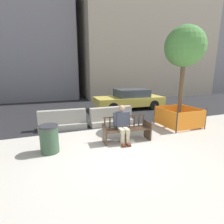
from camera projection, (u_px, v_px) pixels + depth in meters
ground_plane at (119, 157)px, 5.11m from camera, size 200.00×200.00×0.00m
street_asphalt at (73, 105)px, 13.04m from camera, size 120.00×12.00×0.01m
street_bench at (127, 130)px, 6.21m from camera, size 1.72×0.64×0.88m
seated_person at (122, 123)px, 6.04m from camera, size 0.59×0.74×1.31m
jersey_barrier_centre at (111, 118)px, 8.19m from camera, size 2.01×0.70×0.84m
jersey_barrier_left at (63, 121)px, 7.57m from camera, size 2.03×0.77×0.84m
street_tree at (185, 47)px, 7.30m from camera, size 1.68×1.68×4.31m
construction_fence at (179, 116)px, 7.95m from camera, size 1.59×1.59×0.91m
car_taxi_near at (129, 99)px, 11.74m from camera, size 4.61×2.10×1.32m
trash_bin at (49, 139)px, 5.30m from camera, size 0.58×0.58×0.86m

